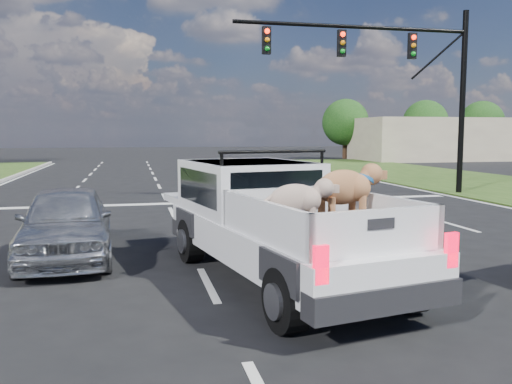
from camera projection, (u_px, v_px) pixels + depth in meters
The scene contains 9 objects.
ground at pixel (313, 278), 8.97m from camera, with size 160.00×160.00×0.00m, color black.
road_markings at pixel (238, 217), 15.33m from camera, with size 17.75×60.00×0.01m.
traffic_signal at pixel (406, 70), 20.21m from camera, with size 9.11×0.31×7.00m.
building_right at pixel (428, 139), 46.58m from camera, with size 12.00×7.00×3.60m, color #C1B593.
tree_far_d at pixel (345, 122), 48.97m from camera, with size 4.20×4.20×5.40m.
tree_far_e at pixel (425, 123), 50.73m from camera, with size 4.20×4.20×5.40m.
tree_far_f at pixel (482, 123), 52.06m from camera, with size 4.20×4.20×5.40m.
pickup_truck at pixel (275, 219), 8.85m from camera, with size 3.05×5.94×2.12m.
silver_sedan at pixel (66, 222), 10.29m from camera, with size 1.65×4.11×1.40m, color #B2B5BA.
Camera 1 is at (-2.87, -8.33, 2.41)m, focal length 38.00 mm.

